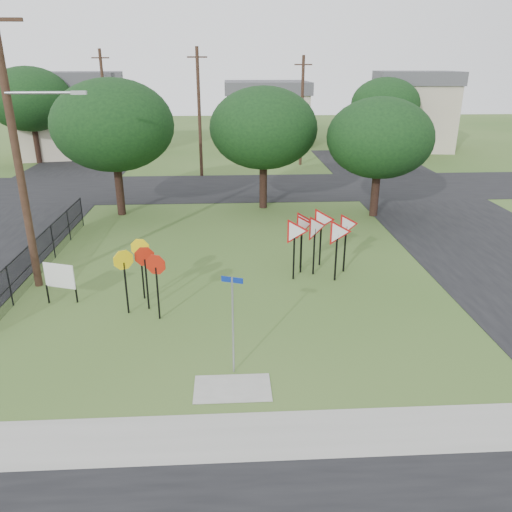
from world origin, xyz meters
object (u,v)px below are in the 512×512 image
Objects in this scene: street_name_sign at (233,319)px; stop_sign_cluster at (141,263)px; info_board at (60,277)px; yield_sign_cluster at (317,229)px.

street_name_sign is 1.24× the size of stop_sign_cluster.
info_board is at bearing 167.19° from stop_sign_cluster.
yield_sign_cluster is (3.37, 6.74, 0.22)m from street_name_sign.
street_name_sign reaches higher than stop_sign_cluster.
yield_sign_cluster is 2.17× the size of info_board.
stop_sign_cluster is at bearing 127.61° from street_name_sign.
street_name_sign reaches higher than yield_sign_cluster.
stop_sign_cluster reaches higher than info_board.
street_name_sign is at bearing -37.36° from info_board.
stop_sign_cluster is 3.14m from info_board.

